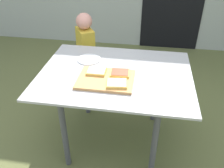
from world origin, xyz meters
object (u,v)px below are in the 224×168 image
object	(u,v)px
cutting_board	(106,79)
plate_white_left	(89,59)
dining_table	(115,83)
pizza_slice_far_right	(120,73)
child_left	(86,51)
pizza_slice_far_left	(96,71)
pizza_slice_near_right	(117,83)

from	to	relation	value
cutting_board	plate_white_left	xyz separation A→B (m)	(-0.20, 0.30, -0.01)
dining_table	cutting_board	xyz separation A→B (m)	(-0.05, -0.12, 0.10)
pizza_slice_far_right	plate_white_left	bearing A→B (deg)	142.68
pizza_slice_far_right	child_left	world-z (taller)	child_left
cutting_board	pizza_slice_far_right	distance (m)	0.12
pizza_slice_far_right	child_left	distance (m)	0.89
pizza_slice_far_left	cutting_board	bearing A→B (deg)	-39.73
cutting_board	dining_table	bearing A→B (deg)	66.84
dining_table	pizza_slice_far_right	bearing A→B (deg)	-49.41
pizza_slice_near_right	child_left	world-z (taller)	child_left
dining_table	pizza_slice_far_left	xyz separation A→B (m)	(-0.14, -0.05, 0.12)
dining_table	plate_white_left	bearing A→B (deg)	145.15
plate_white_left	cutting_board	bearing A→B (deg)	-56.15
pizza_slice_far_left	child_left	size ratio (longest dim) A/B	0.15
pizza_slice_far_right	pizza_slice_near_right	bearing A→B (deg)	-90.90
pizza_slice_near_right	pizza_slice_far_left	bearing A→B (deg)	141.23
plate_white_left	child_left	world-z (taller)	child_left
pizza_slice_near_right	cutting_board	bearing A→B (deg)	142.15
pizza_slice_far_left	pizza_slice_near_right	bearing A→B (deg)	-38.77
dining_table	pizza_slice_near_right	bearing A→B (deg)	-78.60
plate_white_left	dining_table	bearing A→B (deg)	-34.85
pizza_slice_far_left	pizza_slice_near_right	size ratio (longest dim) A/B	0.92
pizza_slice_near_right	child_left	distance (m)	1.01
cutting_board	pizza_slice_far_left	world-z (taller)	pizza_slice_far_left
dining_table	pizza_slice_near_right	xyz separation A→B (m)	(0.04, -0.20, 0.12)
pizza_slice_far_left	plate_white_left	xyz separation A→B (m)	(-0.12, 0.23, -0.03)
child_left	dining_table	bearing A→B (deg)	-58.39
dining_table	pizza_slice_far_left	distance (m)	0.19
cutting_board	pizza_slice_near_right	bearing A→B (deg)	-37.85
cutting_board	pizza_slice_far_left	xyz separation A→B (m)	(-0.09, 0.07, 0.02)
dining_table	pizza_slice_far_left	size ratio (longest dim) A/B	8.11
pizza_slice_far_left	plate_white_left	distance (m)	0.26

